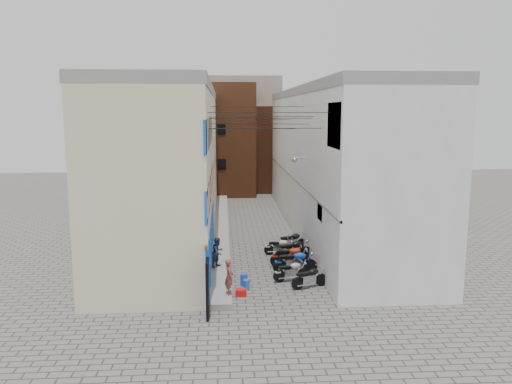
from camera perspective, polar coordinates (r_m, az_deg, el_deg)
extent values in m
plane|color=#5E5C59|center=(19.75, 2.05, -13.27)|extent=(90.00, 90.00, 0.00)
cube|color=gray|center=(32.02, -3.98, -4.21)|extent=(0.90, 26.00, 0.25)
cube|color=beige|center=(31.48, -9.45, 3.08)|extent=(5.00, 26.00, 8.50)
cube|color=#E38D80|center=(31.36, -4.95, 2.68)|extent=(0.10, 26.00, 0.80)
cube|color=blue|center=(23.89, -5.21, -5.99)|extent=(0.12, 10.20, 2.40)
cube|color=blue|center=(23.17, -5.41, 3.60)|extent=(0.10, 10.20, 4.00)
cube|color=gray|center=(31.33, -9.67, 11.29)|extent=(5.10, 26.00, 0.50)
cube|color=black|center=(18.89, -5.56, -10.79)|extent=(0.10, 1.20, 2.20)
cube|color=silver|center=(32.07, 8.66, 3.21)|extent=(5.00, 26.00, 8.50)
cube|color=blue|center=(20.15, 9.03, 7.54)|extent=(0.10, 2.40, 1.80)
cube|color=white|center=(23.04, 7.43, -2.25)|extent=(0.08, 1.00, 0.70)
cylinder|color=#B2B2B7|center=(25.58, 5.33, 3.91)|extent=(0.80, 0.06, 0.06)
sphere|color=#B2B2B7|center=(25.53, 4.44, 3.68)|extent=(0.28, 0.28, 0.28)
cube|color=gray|center=(31.92, 8.86, 11.27)|extent=(5.10, 26.00, 0.50)
cube|color=gray|center=(31.73, 4.28, 1.68)|extent=(0.10, 26.00, 0.12)
cube|color=brown|center=(46.22, -3.94, 6.03)|extent=(6.00, 6.00, 10.00)
cube|color=brown|center=(48.53, 2.02, 5.02)|extent=(5.00, 6.00, 8.00)
cube|color=gray|center=(52.22, -1.72, 6.96)|extent=(8.00, 5.00, 11.00)
cube|color=black|center=(43.85, -1.27, 0.89)|extent=(2.00, 0.30, 2.40)
cylinder|color=black|center=(20.24, 1.60, 9.07)|extent=(5.20, 0.02, 0.02)
cylinder|color=black|center=(22.24, 1.10, 7.28)|extent=(5.20, 0.02, 0.02)
cylinder|color=black|center=(24.72, 0.61, 8.41)|extent=(5.20, 0.02, 0.02)
cylinder|color=black|center=(27.21, 0.20, 9.74)|extent=(5.20, 0.02, 0.02)
cylinder|color=black|center=(30.23, -0.20, 7.23)|extent=(5.20, 0.02, 0.02)
cylinder|color=black|center=(33.21, -0.52, 8.27)|extent=(5.20, 0.02, 0.02)
cylinder|color=black|center=(23.23, 0.90, 8.60)|extent=(5.65, 2.07, 0.02)
cylinder|color=black|center=(26.22, 0.36, 7.80)|extent=(5.80, 1.58, 0.02)
imported|color=brown|center=(20.37, -3.09, -9.62)|extent=(0.40, 0.56, 1.45)
imported|color=#343A4E|center=(23.82, -4.37, -6.87)|extent=(0.84, 0.88, 1.42)
cylinder|color=blue|center=(21.65, -1.11, -10.57)|extent=(0.30, 0.30, 0.45)
cylinder|color=blue|center=(22.15, -1.38, -9.99)|extent=(0.43, 0.43, 0.52)
cube|color=red|center=(21.03, -1.71, -11.41)|extent=(0.48, 0.38, 0.28)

